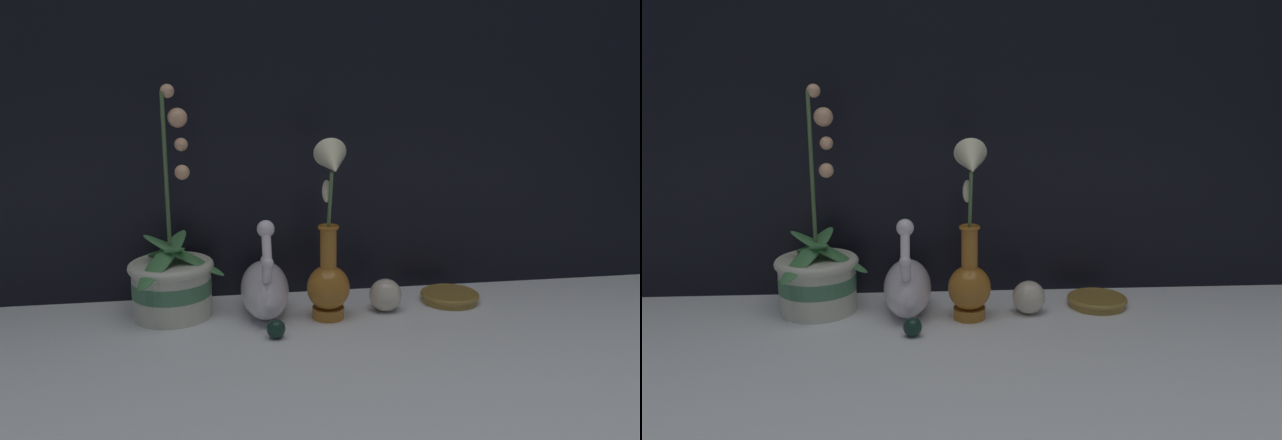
% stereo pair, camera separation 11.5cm
% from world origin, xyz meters
% --- Properties ---
extents(ground_plane, '(2.80, 2.80, 0.00)m').
position_xyz_m(ground_plane, '(0.00, 0.00, 0.00)').
color(ground_plane, white).
extents(window_backdrop, '(2.80, 0.03, 1.20)m').
position_xyz_m(window_backdrop, '(0.00, 0.31, 0.60)').
color(window_backdrop, black).
rests_on(window_backdrop, ground_plane).
extents(orchid_potted_plant, '(0.20, 0.22, 0.47)m').
position_xyz_m(orchid_potted_plant, '(-0.29, 0.19, 0.08)').
color(orchid_potted_plant, beige).
rests_on(orchid_potted_plant, ground_plane).
extents(swan_figurine, '(0.10, 0.22, 0.22)m').
position_xyz_m(swan_figurine, '(-0.11, 0.16, 0.06)').
color(swan_figurine, white).
rests_on(swan_figurine, ground_plane).
extents(blue_vase, '(0.09, 0.13, 0.37)m').
position_xyz_m(blue_vase, '(0.02, 0.12, 0.13)').
color(blue_vase, '#B26B23').
rests_on(blue_vase, ground_plane).
extents(glass_sphere, '(0.07, 0.07, 0.07)m').
position_xyz_m(glass_sphere, '(0.14, 0.15, 0.03)').
color(glass_sphere, beige).
rests_on(glass_sphere, ground_plane).
extents(amber_dish, '(0.13, 0.13, 0.02)m').
position_xyz_m(amber_dish, '(0.30, 0.18, 0.01)').
color(amber_dish, olive).
rests_on(amber_dish, ground_plane).
extents(glass_bauble, '(0.04, 0.04, 0.04)m').
position_xyz_m(glass_bauble, '(-0.10, 0.04, 0.02)').
color(glass_bauble, '#142D23').
rests_on(glass_bauble, ground_plane).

